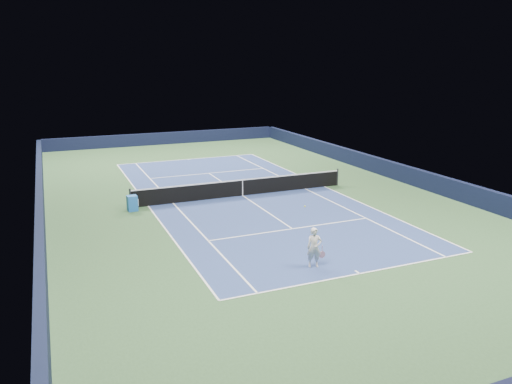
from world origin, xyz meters
name	(u,v)px	position (x,y,z in m)	size (l,w,h in m)	color
ground	(243,196)	(0.00, 0.00, 0.00)	(40.00, 40.00, 0.00)	#2B4B29
wall_far	(165,138)	(0.00, 19.82, 0.55)	(22.00, 0.35, 1.10)	black
wall_right	(395,171)	(10.82, 0.00, 0.55)	(0.35, 40.00, 1.10)	black
wall_left	(40,207)	(-10.82, 0.00, 0.55)	(0.35, 40.00, 1.10)	black
court_surface	(243,196)	(0.00, 0.00, 0.00)	(10.97, 23.77, 0.01)	navy
baseline_far	(188,159)	(0.00, 11.88, 0.01)	(10.97, 0.08, 0.00)	white
baseline_near	(360,274)	(0.00, -11.88, 0.01)	(10.97, 0.08, 0.00)	white
sideline_doubles_right	(324,186)	(5.49, 0.00, 0.01)	(0.08, 23.77, 0.00)	white
sideline_doubles_left	(148,206)	(-5.49, 0.00, 0.01)	(0.08, 23.77, 0.00)	white
sideline_singles_right	(305,189)	(4.12, 0.00, 0.01)	(0.08, 23.77, 0.00)	white
sideline_singles_left	(173,203)	(-4.12, 0.00, 0.01)	(0.08, 23.77, 0.00)	white
service_line_far	(209,173)	(0.00, 6.40, 0.01)	(8.23, 0.08, 0.00)	white
service_line_near	(292,229)	(0.00, -6.40, 0.01)	(8.23, 0.08, 0.00)	white
center_service_line	(243,196)	(0.00, 0.00, 0.01)	(0.08, 12.80, 0.00)	white
center_mark_far	(188,160)	(0.00, 11.73, 0.01)	(0.08, 0.30, 0.00)	white
center_mark_near	(357,272)	(0.00, -11.73, 0.01)	(0.08, 0.30, 0.00)	white
tennis_net	(242,187)	(0.00, 0.00, 0.50)	(12.90, 0.10, 1.07)	black
sponsor_cube	(132,203)	(-6.40, -0.55, 0.41)	(0.57, 0.49, 0.82)	blue
tennis_player	(314,248)	(-1.24, -10.64, 0.78)	(0.78, 1.30, 2.15)	silver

